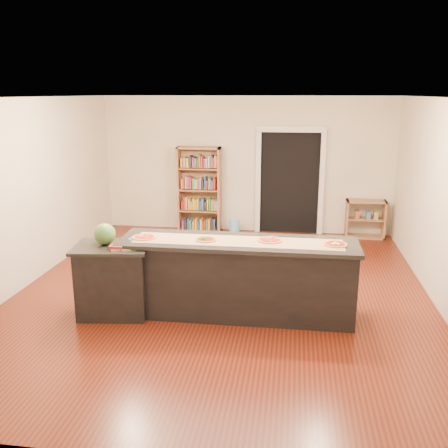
# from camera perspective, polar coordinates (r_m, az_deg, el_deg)

# --- Properties ---
(room) EXTENTS (6.00, 7.00, 2.80)m
(room) POSITION_cam_1_polar(r_m,az_deg,el_deg) (7.01, -0.23, 2.75)
(room) COLOR beige
(room) RESTS_ON ground
(doorway) EXTENTS (1.40, 0.09, 2.21)m
(doorway) POSITION_cam_1_polar(r_m,az_deg,el_deg) (10.38, 7.53, 5.48)
(doorway) COLOR black
(doorway) RESTS_ON room
(kitchen_island) EXTENTS (3.08, 0.83, 1.02)m
(kitchen_island) POSITION_cam_1_polar(r_m,az_deg,el_deg) (6.59, 1.56, -6.12)
(kitchen_island) COLOR black
(kitchen_island) RESTS_ON ground
(side_counter) EXTENTS (0.96, 0.70, 0.95)m
(side_counter) POSITION_cam_1_polar(r_m,az_deg,el_deg) (6.75, -12.50, -6.23)
(side_counter) COLOR black
(side_counter) RESTS_ON ground
(bookshelf) EXTENTS (0.89, 0.32, 1.79)m
(bookshelf) POSITION_cam_1_polar(r_m,az_deg,el_deg) (10.45, -2.85, 3.93)
(bookshelf) COLOR #9E704D
(bookshelf) RESTS_ON ground
(low_shelf) EXTENTS (0.77, 0.33, 0.77)m
(low_shelf) POSITION_cam_1_polar(r_m,az_deg,el_deg) (10.46, 15.83, 0.56)
(low_shelf) COLOR #9E704D
(low_shelf) RESTS_ON ground
(waste_bin) EXTENTS (0.22, 0.22, 0.32)m
(waste_bin) POSITION_cam_1_polar(r_m,az_deg,el_deg) (10.34, 1.20, -0.36)
(waste_bin) COLOR #6AB8EE
(waste_bin) RESTS_ON ground
(kraft_paper) EXTENTS (2.68, 0.50, 0.00)m
(kraft_paper) POSITION_cam_1_polar(r_m,az_deg,el_deg) (6.40, 1.56, -1.97)
(kraft_paper) COLOR tan
(kraft_paper) RESTS_ON kitchen_island
(watermelon) EXTENTS (0.28, 0.28, 0.28)m
(watermelon) POSITION_cam_1_polar(r_m,az_deg,el_deg) (6.63, -13.47, -1.12)
(watermelon) COLOR #144214
(watermelon) RESTS_ON side_counter
(cutting_board) EXTENTS (0.35, 0.28, 0.02)m
(cutting_board) POSITION_cam_1_polar(r_m,az_deg,el_deg) (6.42, -11.33, -2.71)
(cutting_board) COLOR tan
(cutting_board) RESTS_ON side_counter
(package_red) EXTENTS (0.17, 0.13, 0.06)m
(package_red) POSITION_cam_1_polar(r_m,az_deg,el_deg) (6.40, -12.19, -2.65)
(package_red) COLOR maroon
(package_red) RESTS_ON side_counter
(package_teal) EXTENTS (0.18, 0.18, 0.07)m
(package_teal) POSITION_cam_1_polar(r_m,az_deg,el_deg) (6.61, -10.09, -1.93)
(package_teal) COLOR #195966
(package_teal) RESTS_ON side_counter
(pizza_a) EXTENTS (0.32, 0.32, 0.02)m
(pizza_a) POSITION_cam_1_polar(r_m,az_deg,el_deg) (6.61, -9.13, -1.49)
(pizza_a) COLOR #B58E45
(pizza_a) RESTS_ON kitchen_island
(pizza_b) EXTENTS (0.29, 0.29, 0.02)m
(pizza_b) POSITION_cam_1_polar(r_m,az_deg,el_deg) (6.43, -2.09, -1.78)
(pizza_b) COLOR #B58E45
(pizza_b) RESTS_ON kitchen_island
(pizza_c) EXTENTS (0.31, 0.31, 0.02)m
(pizza_c) POSITION_cam_1_polar(r_m,az_deg,el_deg) (6.43, 5.27, -1.82)
(pizza_c) COLOR #B58E45
(pizza_c) RESTS_ON kitchen_island
(pizza_d) EXTENTS (0.30, 0.30, 0.02)m
(pizza_d) POSITION_cam_1_polar(r_m,az_deg,el_deg) (6.39, 12.62, -2.26)
(pizza_d) COLOR #B58E45
(pizza_d) RESTS_ON kitchen_island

